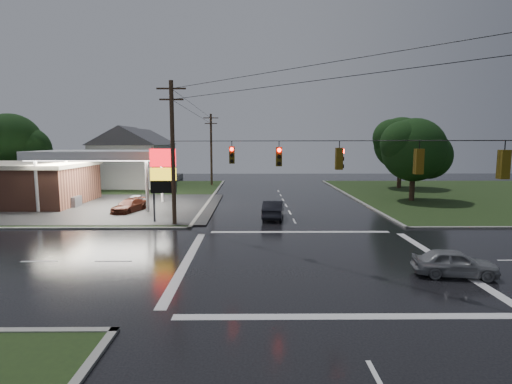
{
  "coord_description": "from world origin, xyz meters",
  "views": [
    {
      "loc": [
        -3.42,
        -21.08,
        6.45
      ],
      "look_at": [
        -3.18,
        6.27,
        3.0
      ],
      "focal_mm": 28.0,
      "sensor_mm": 36.0,
      "label": 1
    }
  ],
  "objects_px": {
    "gas_station": "(35,180)",
    "tree_ne_far": "(402,144)",
    "pylon_sign": "(163,173)",
    "car_crossing": "(455,263)",
    "tree_ne_near": "(415,150)",
    "car_north": "(273,209)",
    "utility_pole_n": "(211,148)",
    "house_near": "(129,156)",
    "house_far": "(145,154)",
    "tree_nw_behind": "(12,144)",
    "utility_pole_nw": "(173,151)",
    "car_pump": "(129,206)"
  },
  "relations": [
    {
      "from": "pylon_sign",
      "to": "car_crossing",
      "type": "height_order",
      "value": "pylon_sign"
    },
    {
      "from": "gas_station",
      "to": "pylon_sign",
      "type": "height_order",
      "value": "pylon_sign"
    },
    {
      "from": "tree_ne_far",
      "to": "car_north",
      "type": "bearing_deg",
      "value": -130.95
    },
    {
      "from": "utility_pole_n",
      "to": "car_pump",
      "type": "relative_size",
      "value": 2.51
    },
    {
      "from": "gas_station",
      "to": "car_pump",
      "type": "bearing_deg",
      "value": -22.42
    },
    {
      "from": "utility_pole_nw",
      "to": "car_pump",
      "type": "bearing_deg",
      "value": 132.74
    },
    {
      "from": "utility_pole_nw",
      "to": "car_north",
      "type": "relative_size",
      "value": 2.36
    },
    {
      "from": "tree_nw_behind",
      "to": "tree_ne_near",
      "type": "height_order",
      "value": "tree_nw_behind"
    },
    {
      "from": "pylon_sign",
      "to": "car_pump",
      "type": "bearing_deg",
      "value": 132.24
    },
    {
      "from": "gas_station",
      "to": "tree_ne_far",
      "type": "relative_size",
      "value": 2.67
    },
    {
      "from": "house_near",
      "to": "utility_pole_n",
      "type": "bearing_deg",
      "value": 9.91
    },
    {
      "from": "car_north",
      "to": "car_crossing",
      "type": "xyz_separation_m",
      "value": [
        7.98,
        -14.85,
        -0.11
      ]
    },
    {
      "from": "utility_pole_n",
      "to": "house_near",
      "type": "bearing_deg",
      "value": -170.09
    },
    {
      "from": "car_crossing",
      "to": "pylon_sign",
      "type": "bearing_deg",
      "value": 61.64
    },
    {
      "from": "utility_pole_n",
      "to": "house_near",
      "type": "relative_size",
      "value": 0.95
    },
    {
      "from": "tree_ne_near",
      "to": "car_crossing",
      "type": "distance_m",
      "value": 26.2
    },
    {
      "from": "tree_ne_near",
      "to": "tree_nw_behind",
      "type": "bearing_deg",
      "value": 170.53
    },
    {
      "from": "utility_pole_nw",
      "to": "car_pump",
      "type": "xyz_separation_m",
      "value": [
        -5.27,
        5.7,
        -5.11
      ]
    },
    {
      "from": "car_crossing",
      "to": "car_pump",
      "type": "bearing_deg",
      "value": 59.34
    },
    {
      "from": "house_near",
      "to": "utility_pole_nw",
      "type": "bearing_deg",
      "value": -66.63
    },
    {
      "from": "pylon_sign",
      "to": "car_north",
      "type": "bearing_deg",
      "value": 11.63
    },
    {
      "from": "car_crossing",
      "to": "house_far",
      "type": "bearing_deg",
      "value": 38.62
    },
    {
      "from": "utility_pole_n",
      "to": "car_north",
      "type": "bearing_deg",
      "value": -73.03
    },
    {
      "from": "house_far",
      "to": "car_north",
      "type": "xyz_separation_m",
      "value": [
        20.29,
        -35.68,
        -3.64
      ]
    },
    {
      "from": "house_near",
      "to": "car_north",
      "type": "height_order",
      "value": "house_near"
    },
    {
      "from": "house_near",
      "to": "car_pump",
      "type": "bearing_deg",
      "value": -73.44
    },
    {
      "from": "utility_pole_nw",
      "to": "tree_ne_near",
      "type": "relative_size",
      "value": 1.22
    },
    {
      "from": "utility_pole_nw",
      "to": "car_crossing",
      "type": "distance_m",
      "value": 20.51
    },
    {
      "from": "tree_ne_near",
      "to": "utility_pole_n",
      "type": "bearing_deg",
      "value": 145.9
    },
    {
      "from": "gas_station",
      "to": "utility_pole_n",
      "type": "relative_size",
      "value": 2.5
    },
    {
      "from": "tree_ne_near",
      "to": "car_north",
      "type": "height_order",
      "value": "tree_ne_near"
    },
    {
      "from": "house_near",
      "to": "pylon_sign",
      "type": "bearing_deg",
      "value": -67.72
    },
    {
      "from": "car_north",
      "to": "gas_station",
      "type": "bearing_deg",
      "value": -10.69
    },
    {
      "from": "house_near",
      "to": "tree_nw_behind",
      "type": "bearing_deg",
      "value": -155.02
    },
    {
      "from": "utility_pole_nw",
      "to": "car_crossing",
      "type": "xyz_separation_m",
      "value": [
        15.82,
        -12.03,
        -5.06
      ]
    },
    {
      "from": "utility_pole_n",
      "to": "car_crossing",
      "type": "height_order",
      "value": "utility_pole_n"
    },
    {
      "from": "tree_nw_behind",
      "to": "car_crossing",
      "type": "xyz_separation_m",
      "value": [
        40.16,
        -32.52,
        -5.52
      ]
    },
    {
      "from": "utility_pole_n",
      "to": "pylon_sign",
      "type": "bearing_deg",
      "value": -92.08
    },
    {
      "from": "gas_station",
      "to": "car_crossing",
      "type": "height_order",
      "value": "gas_station"
    },
    {
      "from": "gas_station",
      "to": "tree_ne_near",
      "type": "relative_size",
      "value": 2.92
    },
    {
      "from": "gas_station",
      "to": "pylon_sign",
      "type": "xyz_separation_m",
      "value": [
        15.18,
        -9.2,
        1.46
      ]
    },
    {
      "from": "pylon_sign",
      "to": "car_north",
      "type": "distance_m",
      "value": 9.59
    },
    {
      "from": "utility_pole_n",
      "to": "car_pump",
      "type": "height_order",
      "value": "utility_pole_n"
    },
    {
      "from": "tree_nw_behind",
      "to": "tree_ne_far",
      "type": "height_order",
      "value": "tree_nw_behind"
    },
    {
      "from": "tree_ne_near",
      "to": "car_north",
      "type": "relative_size",
      "value": 1.93
    },
    {
      "from": "car_crossing",
      "to": "car_pump",
      "type": "height_order",
      "value": "car_crossing"
    },
    {
      "from": "car_north",
      "to": "tree_ne_far",
      "type": "bearing_deg",
      "value": -124.56
    },
    {
      "from": "gas_station",
      "to": "house_far",
      "type": "relative_size",
      "value": 2.37
    },
    {
      "from": "utility_pole_nw",
      "to": "house_far",
      "type": "xyz_separation_m",
      "value": [
        -12.45,
        38.5,
        -1.32
      ]
    },
    {
      "from": "house_far",
      "to": "tree_nw_behind",
      "type": "bearing_deg",
      "value": -123.44
    }
  ]
}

